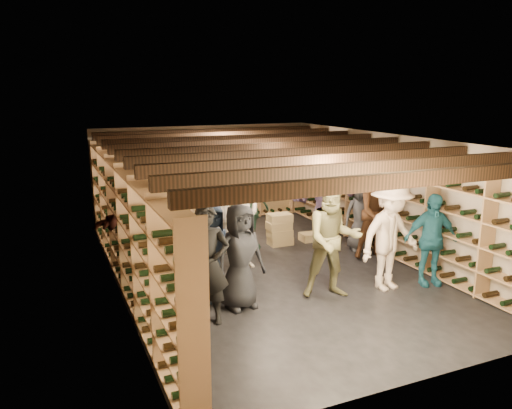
{
  "coord_description": "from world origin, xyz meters",
  "views": [
    {
      "loc": [
        -3.74,
        -7.96,
        3.26
      ],
      "look_at": [
        -0.22,
        0.2,
        1.21
      ],
      "focal_mm": 35.0,
      "sensor_mm": 36.0,
      "label": 1
    }
  ],
  "objects_px": {
    "crate_stack_right": "(280,229)",
    "person_8": "(379,213)",
    "person_9": "(221,209)",
    "person_10": "(249,211)",
    "person_11": "(326,198)",
    "person_7": "(243,220)",
    "person_3": "(390,236)",
    "person_0": "(240,257)",
    "person_4": "(431,240)",
    "person_2": "(333,239)",
    "crate_stack_left": "(203,235)",
    "person_5": "(147,227)",
    "person_1": "(207,265)",
    "person_12": "(362,215)",
    "person_6": "(211,252)",
    "crate_loose": "(311,237)"
  },
  "relations": [
    {
      "from": "person_5",
      "to": "person_7",
      "type": "xyz_separation_m",
      "value": [
        1.73,
        -0.15,
        -0.03
      ]
    },
    {
      "from": "person_0",
      "to": "person_11",
      "type": "relative_size",
      "value": 0.87
    },
    {
      "from": "crate_stack_left",
      "to": "person_10",
      "type": "relative_size",
      "value": 0.32
    },
    {
      "from": "crate_stack_left",
      "to": "person_1",
      "type": "distance_m",
      "value": 3.66
    },
    {
      "from": "person_0",
      "to": "person_8",
      "type": "xyz_separation_m",
      "value": [
        3.32,
        1.05,
        0.11
      ]
    },
    {
      "from": "crate_stack_left",
      "to": "person_5",
      "type": "height_order",
      "value": "person_5"
    },
    {
      "from": "person_2",
      "to": "crate_stack_right",
      "type": "bearing_deg",
      "value": 98.06
    },
    {
      "from": "person_4",
      "to": "person_2",
      "type": "bearing_deg",
      "value": -171.18
    },
    {
      "from": "crate_stack_right",
      "to": "person_10",
      "type": "height_order",
      "value": "person_10"
    },
    {
      "from": "crate_stack_left",
      "to": "person_6",
      "type": "height_order",
      "value": "person_6"
    },
    {
      "from": "person_2",
      "to": "person_7",
      "type": "relative_size",
      "value": 1.04
    },
    {
      "from": "crate_stack_left",
      "to": "person_0",
      "type": "xyz_separation_m",
      "value": [
        -0.4,
        -3.17,
        0.56
      ]
    },
    {
      "from": "person_11",
      "to": "person_7",
      "type": "bearing_deg",
      "value": -154.47
    },
    {
      "from": "person_4",
      "to": "person_11",
      "type": "height_order",
      "value": "person_11"
    },
    {
      "from": "crate_stack_right",
      "to": "person_0",
      "type": "relative_size",
      "value": 0.42
    },
    {
      "from": "person_4",
      "to": "person_12",
      "type": "bearing_deg",
      "value": 104.94
    },
    {
      "from": "person_3",
      "to": "person_11",
      "type": "relative_size",
      "value": 0.98
    },
    {
      "from": "person_10",
      "to": "person_0",
      "type": "bearing_deg",
      "value": -122.55
    },
    {
      "from": "person_0",
      "to": "person_7",
      "type": "xyz_separation_m",
      "value": [
        0.69,
        1.58,
        0.11
      ]
    },
    {
      "from": "crate_stack_left",
      "to": "person_8",
      "type": "xyz_separation_m",
      "value": [
        2.92,
        -2.12,
        0.67
      ]
    },
    {
      "from": "crate_stack_left",
      "to": "person_3",
      "type": "distance_m",
      "value": 4.13
    },
    {
      "from": "crate_stack_left",
      "to": "person_11",
      "type": "relative_size",
      "value": 0.28
    },
    {
      "from": "person_8",
      "to": "person_10",
      "type": "distance_m",
      "value": 2.61
    },
    {
      "from": "person_0",
      "to": "person_12",
      "type": "xyz_separation_m",
      "value": [
        3.32,
        1.6,
        -0.06
      ]
    },
    {
      "from": "person_2",
      "to": "person_9",
      "type": "distance_m",
      "value": 2.95
    },
    {
      "from": "person_4",
      "to": "person_9",
      "type": "height_order",
      "value": "person_9"
    },
    {
      "from": "person_9",
      "to": "person_10",
      "type": "xyz_separation_m",
      "value": [
        0.6,
        0.0,
        -0.1
      ]
    },
    {
      "from": "person_6",
      "to": "person_12",
      "type": "height_order",
      "value": "person_6"
    },
    {
      "from": "person_8",
      "to": "person_0",
      "type": "bearing_deg",
      "value": -149.42
    },
    {
      "from": "person_8",
      "to": "person_11",
      "type": "relative_size",
      "value": 0.99
    },
    {
      "from": "crate_stack_right",
      "to": "person_0",
      "type": "bearing_deg",
      "value": -126.66
    },
    {
      "from": "crate_stack_right",
      "to": "person_4",
      "type": "height_order",
      "value": "person_4"
    },
    {
      "from": "person_4",
      "to": "person_6",
      "type": "distance_m",
      "value": 3.71
    },
    {
      "from": "person_1",
      "to": "person_4",
      "type": "height_order",
      "value": "person_1"
    },
    {
      "from": "crate_loose",
      "to": "person_9",
      "type": "relative_size",
      "value": 0.27
    },
    {
      "from": "crate_stack_right",
      "to": "person_2",
      "type": "relative_size",
      "value": 0.36
    },
    {
      "from": "crate_stack_left",
      "to": "person_4",
      "type": "bearing_deg",
      "value": -51.0
    },
    {
      "from": "person_2",
      "to": "person_4",
      "type": "xyz_separation_m",
      "value": [
        1.8,
        -0.21,
        -0.16
      ]
    },
    {
      "from": "crate_loose",
      "to": "person_6",
      "type": "distance_m",
      "value": 3.8
    },
    {
      "from": "person_2",
      "to": "crate_stack_left",
      "type": "bearing_deg",
      "value": 125.13
    },
    {
      "from": "crate_stack_right",
      "to": "person_5",
      "type": "height_order",
      "value": "person_5"
    },
    {
      "from": "person_0",
      "to": "person_12",
      "type": "bearing_deg",
      "value": 16.42
    },
    {
      "from": "crate_stack_right",
      "to": "person_1",
      "type": "height_order",
      "value": "person_1"
    },
    {
      "from": "crate_stack_right",
      "to": "person_8",
      "type": "distance_m",
      "value": 2.16
    },
    {
      "from": "person_7",
      "to": "person_12",
      "type": "relative_size",
      "value": 1.23
    },
    {
      "from": "person_2",
      "to": "person_0",
      "type": "bearing_deg",
      "value": -170.5
    },
    {
      "from": "crate_stack_left",
      "to": "person_5",
      "type": "distance_m",
      "value": 2.16
    },
    {
      "from": "crate_loose",
      "to": "person_1",
      "type": "bearing_deg",
      "value": -138.98
    },
    {
      "from": "person_8",
      "to": "person_12",
      "type": "height_order",
      "value": "person_8"
    },
    {
      "from": "person_4",
      "to": "person_5",
      "type": "distance_m",
      "value": 4.84
    }
  ]
}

